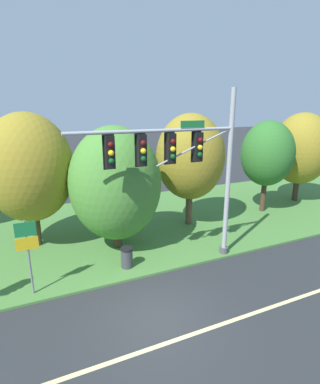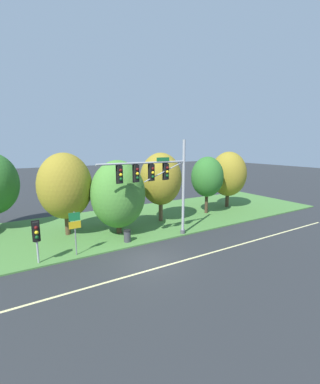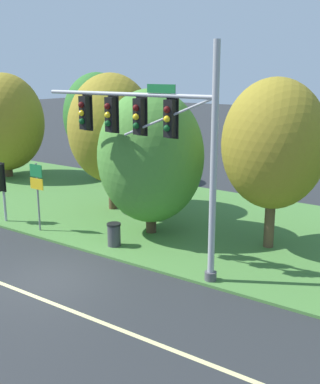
{
  "view_description": "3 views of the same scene",
  "coord_description": "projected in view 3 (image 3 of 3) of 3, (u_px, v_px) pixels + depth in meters",
  "views": [
    {
      "loc": [
        -3.55,
        -8.01,
        6.99
      ],
      "look_at": [
        2.0,
        4.37,
        3.12
      ],
      "focal_mm": 28.0,
      "sensor_mm": 36.0,
      "label": 1
    },
    {
      "loc": [
        -7.46,
        -13.7,
        7.36
      ],
      "look_at": [
        2.78,
        3.28,
        3.73
      ],
      "focal_mm": 24.0,
      "sensor_mm": 36.0,
      "label": 2
    },
    {
      "loc": [
        11.85,
        -10.25,
        6.9
      ],
      "look_at": [
        2.29,
        3.39,
        2.66
      ],
      "focal_mm": 45.0,
      "sensor_mm": 36.0,
      "label": 3
    }
  ],
  "objects": [
    {
      "name": "tree_mid_verge",
      "position": [
        151.0,
        157.0,
        19.97
      ],
      "size": [
        4.45,
        4.45,
        6.09
      ],
      "color": "#423021",
      "rests_on": "grass_verge"
    },
    {
      "name": "trash_bin",
      "position": [
        114.0,
        234.0,
        19.06
      ],
      "size": [
        0.56,
        0.56,
        0.93
      ],
      "color": "#38383D",
      "rests_on": "grass_verge"
    },
    {
      "name": "tree_tall_centre",
      "position": [
        274.0,
        144.0,
        18.08
      ],
      "size": [
        3.97,
        3.97,
        6.57
      ],
      "color": "brown",
      "rests_on": "grass_verge"
    },
    {
      "name": "traffic_signal_mast",
      "position": [
        153.0,
        133.0,
        16.16
      ],
      "size": [
        7.32,
        0.49,
        7.69
      ],
      "color": "#9EA0A5",
      "rests_on": "grass_verge"
    },
    {
      "name": "grass_verge",
      "position": [
        179.0,
        218.0,
        22.96
      ],
      "size": [
        48.0,
        11.5,
        0.1
      ],
      "primitive_type": "cube",
      "color": "#477A38",
      "rests_on": "ground"
    },
    {
      "name": "tree_left_of_mast",
      "position": [
        98.0,
        116.0,
        29.83
      ],
      "size": [
        4.24,
        4.24,
        6.68
      ],
      "color": "brown",
      "rests_on": "grass_verge"
    },
    {
      "name": "tree_behind_signpost",
      "position": [
        111.0,
        129.0,
        23.36
      ],
      "size": [
        4.24,
        4.24,
        6.69
      ],
      "color": "#4C3823",
      "rests_on": "grass_verge"
    },
    {
      "name": "lane_stripe",
      "position": [
        20.0,
        291.0,
        15.47
      ],
      "size": [
        36.0,
        0.16,
        0.01
      ],
      "primitive_type": "cube",
      "color": "beige",
      "rests_on": "ground"
    },
    {
      "name": "tree_nearest_road",
      "position": [
        5.0,
        122.0,
        30.87
      ],
      "size": [
        4.97,
        4.97,
        6.65
      ],
      "color": "#4C3823",
      "rests_on": "grass_verge"
    },
    {
      "name": "ground_plane",
      "position": [
        48.0,
        278.0,
        16.43
      ],
      "size": [
        160.0,
        160.0,
        0.0
      ],
      "primitive_type": "plane",
      "color": "#282B2D"
    },
    {
      "name": "route_sign_post",
      "position": [
        37.0,
        186.0,
        20.52
      ],
      "size": [
        0.78,
        0.08,
        2.98
      ],
      "color": "slate",
      "rests_on": "grass_verge"
    },
    {
      "name": "pedestrian_signal_near_kerb",
      "position": [
        0.0,
        180.0,
        21.7
      ],
      "size": [
        0.46,
        0.55,
        2.77
      ],
      "color": "#9EA0A5",
      "rests_on": "grass_verge"
    }
  ]
}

